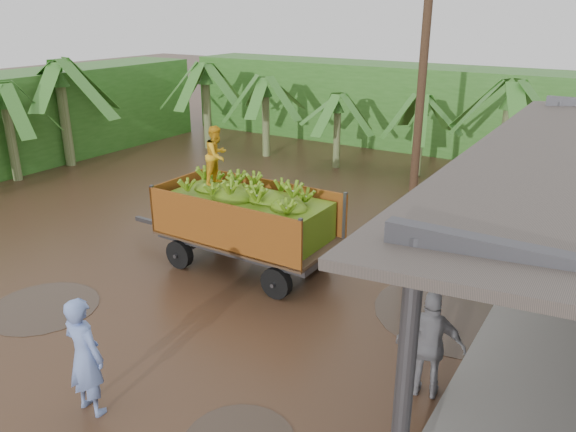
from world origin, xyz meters
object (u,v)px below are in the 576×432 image
object	(u,v)px
utility_pole	(422,82)
banana_trailer	(247,218)
man_grey	(430,345)
man_blue	(85,356)

from	to	relation	value
utility_pole	banana_trailer	bearing A→B (deg)	-112.92
banana_trailer	man_grey	xyz separation A→B (m)	(5.34, -2.35, -0.35)
banana_trailer	man_blue	xyz separation A→B (m)	(0.95, -5.55, -0.30)
banana_trailer	utility_pole	bearing A→B (deg)	67.44
banana_trailer	man_blue	bearing A→B (deg)	-79.89
man_grey	utility_pole	xyz separation A→B (m)	(-3.11, 7.62, 3.14)
banana_trailer	utility_pole	xyz separation A→B (m)	(2.23, 5.27, 2.79)
man_blue	utility_pole	world-z (taller)	utility_pole
man_blue	man_grey	bearing A→B (deg)	-143.13
banana_trailer	man_grey	size ratio (longest dim) A/B	3.16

